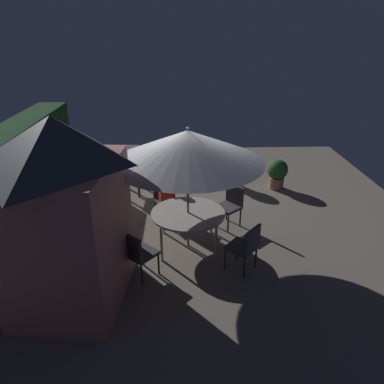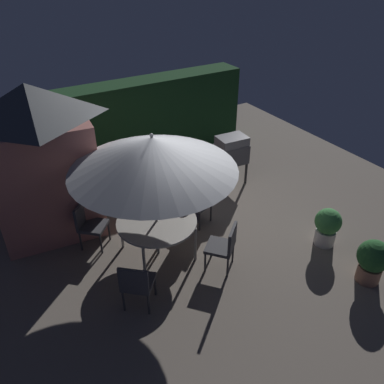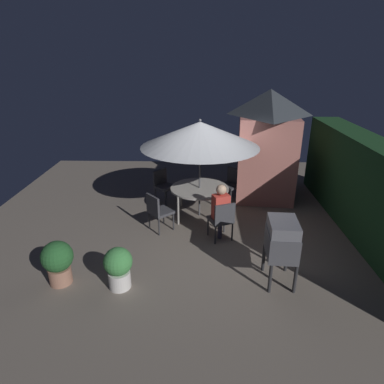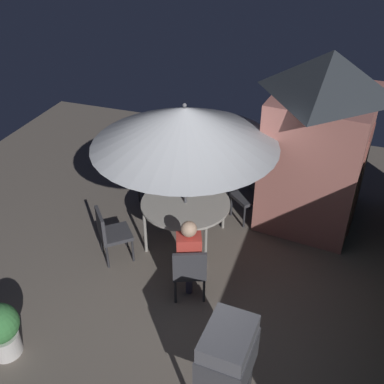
{
  "view_description": "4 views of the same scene",
  "coord_description": "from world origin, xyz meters",
  "px_view_note": "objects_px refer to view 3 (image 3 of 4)",
  "views": [
    {
      "loc": [
        -7.1,
        -0.03,
        3.99
      ],
      "look_at": [
        -0.66,
        -0.25,
        1.05
      ],
      "focal_mm": 33.96,
      "sensor_mm": 36.0,
      "label": 1
    },
    {
      "loc": [
        -3.26,
        -5.29,
        4.9
      ],
      "look_at": [
        -0.08,
        0.02,
        0.97
      ],
      "focal_mm": 36.84,
      "sensor_mm": 36.0,
      "label": 2
    },
    {
      "loc": [
        6.69,
        -0.18,
        3.76
      ],
      "look_at": [
        -0.15,
        -0.34,
        0.95
      ],
      "focal_mm": 31.25,
      "sensor_mm": 36.0,
      "label": 3
    },
    {
      "loc": [
        4.72,
        1.89,
        4.87
      ],
      "look_at": [
        -0.83,
        -0.02,
        1.03
      ],
      "focal_mm": 42.85,
      "sensor_mm": 36.0,
      "label": 4
    }
  ],
  "objects_px": {
    "patio_umbrella": "(200,134)",
    "person_in_red": "(221,206)",
    "chair_toward_hedge": "(163,184)",
    "potted_plant_by_shed": "(58,261)",
    "bbq_grill": "(282,240)",
    "chair_near_shed": "(222,218)",
    "chair_toward_house": "(158,210)",
    "patio_table": "(200,190)",
    "garden_shed": "(267,144)",
    "chair_far_side": "(232,182)",
    "potted_plant_by_grill": "(118,266)"
  },
  "relations": [
    {
      "from": "patio_umbrella",
      "to": "person_in_red",
      "type": "bearing_deg",
      "value": 21.95
    },
    {
      "from": "patio_umbrella",
      "to": "bbq_grill",
      "type": "distance_m",
      "value": 3.22
    },
    {
      "from": "chair_far_side",
      "to": "person_in_red",
      "type": "distance_m",
      "value": 2.17
    },
    {
      "from": "potted_plant_by_shed",
      "to": "person_in_red",
      "type": "height_order",
      "value": "person_in_red"
    },
    {
      "from": "patio_table",
      "to": "chair_near_shed",
      "type": "relative_size",
      "value": 1.59
    },
    {
      "from": "garden_shed",
      "to": "person_in_red",
      "type": "relative_size",
      "value": 2.34
    },
    {
      "from": "garden_shed",
      "to": "patio_table",
      "type": "height_order",
      "value": "garden_shed"
    },
    {
      "from": "chair_near_shed",
      "to": "bbq_grill",
      "type": "bearing_deg",
      "value": 32.94
    },
    {
      "from": "bbq_grill",
      "to": "chair_toward_house",
      "type": "height_order",
      "value": "bbq_grill"
    },
    {
      "from": "chair_far_side",
      "to": "person_in_red",
      "type": "height_order",
      "value": "person_in_red"
    },
    {
      "from": "patio_umbrella",
      "to": "chair_near_shed",
      "type": "distance_m",
      "value": 2.02
    },
    {
      "from": "patio_umbrella",
      "to": "chair_toward_house",
      "type": "distance_m",
      "value": 1.99
    },
    {
      "from": "bbq_grill",
      "to": "chair_far_side",
      "type": "relative_size",
      "value": 1.33
    },
    {
      "from": "patio_table",
      "to": "potted_plant_by_shed",
      "type": "distance_m",
      "value": 3.7
    },
    {
      "from": "bbq_grill",
      "to": "potted_plant_by_grill",
      "type": "bearing_deg",
      "value": -85.23
    },
    {
      "from": "bbq_grill",
      "to": "chair_near_shed",
      "type": "distance_m",
      "value": 1.73
    },
    {
      "from": "chair_near_shed",
      "to": "person_in_red",
      "type": "xyz_separation_m",
      "value": [
        -0.08,
        -0.03,
        0.26
      ]
    },
    {
      "from": "chair_toward_house",
      "to": "potted_plant_by_shed",
      "type": "relative_size",
      "value": 1.11
    },
    {
      "from": "patio_table",
      "to": "chair_far_side",
      "type": "height_order",
      "value": "chair_far_side"
    },
    {
      "from": "potted_plant_by_grill",
      "to": "bbq_grill",
      "type": "bearing_deg",
      "value": 94.77
    },
    {
      "from": "chair_far_side",
      "to": "bbq_grill",
      "type": "bearing_deg",
      "value": 8.33
    },
    {
      "from": "patio_table",
      "to": "bbq_grill",
      "type": "xyz_separation_m",
      "value": [
        2.63,
        1.41,
        0.15
      ]
    },
    {
      "from": "potted_plant_by_shed",
      "to": "garden_shed",
      "type": "bearing_deg",
      "value": 134.29
    },
    {
      "from": "chair_toward_hedge",
      "to": "potted_plant_by_shed",
      "type": "distance_m",
      "value": 3.89
    },
    {
      "from": "patio_table",
      "to": "chair_toward_house",
      "type": "xyz_separation_m",
      "value": [
        0.82,
        -0.94,
        -0.18
      ]
    },
    {
      "from": "patio_umbrella",
      "to": "garden_shed",
      "type": "bearing_deg",
      "value": 127.76
    },
    {
      "from": "chair_near_shed",
      "to": "potted_plant_by_shed",
      "type": "distance_m",
      "value": 3.33
    },
    {
      "from": "patio_umbrella",
      "to": "potted_plant_by_grill",
      "type": "xyz_separation_m",
      "value": [
        2.86,
        -1.38,
        -1.65
      ]
    },
    {
      "from": "garden_shed",
      "to": "chair_toward_house",
      "type": "bearing_deg",
      "value": -51.08
    },
    {
      "from": "bbq_grill",
      "to": "potted_plant_by_shed",
      "type": "relative_size",
      "value": 1.48
    },
    {
      "from": "patio_table",
      "to": "garden_shed",
      "type": "bearing_deg",
      "value": 127.76
    },
    {
      "from": "patio_table",
      "to": "chair_toward_hedge",
      "type": "bearing_deg",
      "value": -130.59
    },
    {
      "from": "potted_plant_by_shed",
      "to": "bbq_grill",
      "type": "bearing_deg",
      "value": 91.97
    },
    {
      "from": "person_in_red",
      "to": "patio_table",
      "type": "bearing_deg",
      "value": -158.05
    },
    {
      "from": "chair_toward_house",
      "to": "potted_plant_by_shed",
      "type": "bearing_deg",
      "value": -37.92
    },
    {
      "from": "chair_toward_hedge",
      "to": "potted_plant_by_shed",
      "type": "height_order",
      "value": "chair_toward_hedge"
    },
    {
      "from": "chair_far_side",
      "to": "person_in_red",
      "type": "relative_size",
      "value": 0.71
    },
    {
      "from": "chair_near_shed",
      "to": "potted_plant_by_grill",
      "type": "height_order",
      "value": "chair_near_shed"
    },
    {
      "from": "chair_far_side",
      "to": "patio_umbrella",
      "type": "bearing_deg",
      "value": -41.91
    },
    {
      "from": "patio_table",
      "to": "patio_umbrella",
      "type": "distance_m",
      "value": 1.37
    },
    {
      "from": "bbq_grill",
      "to": "chair_toward_hedge",
      "type": "xyz_separation_m",
      "value": [
        -3.47,
        -2.39,
        -0.33
      ]
    },
    {
      "from": "chair_near_shed",
      "to": "chair_toward_house",
      "type": "xyz_separation_m",
      "value": [
        -0.39,
        -1.43,
        0.0
      ]
    },
    {
      "from": "patio_table",
      "to": "person_in_red",
      "type": "distance_m",
      "value": 1.22
    },
    {
      "from": "chair_far_side",
      "to": "potted_plant_by_shed",
      "type": "bearing_deg",
      "value": -41.7
    },
    {
      "from": "chair_toward_house",
      "to": "patio_table",
      "type": "bearing_deg",
      "value": 131.09
    },
    {
      "from": "chair_toward_house",
      "to": "person_in_red",
      "type": "relative_size",
      "value": 0.71
    },
    {
      "from": "chair_near_shed",
      "to": "garden_shed",
      "type": "bearing_deg",
      "value": 152.83
    },
    {
      "from": "chair_toward_hedge",
      "to": "chair_far_side",
      "type": "bearing_deg",
      "value": 94.17
    },
    {
      "from": "garden_shed",
      "to": "potted_plant_by_grill",
      "type": "relative_size",
      "value": 3.84
    },
    {
      "from": "patio_umbrella",
      "to": "person_in_red",
      "type": "relative_size",
      "value": 2.2
    }
  ]
}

